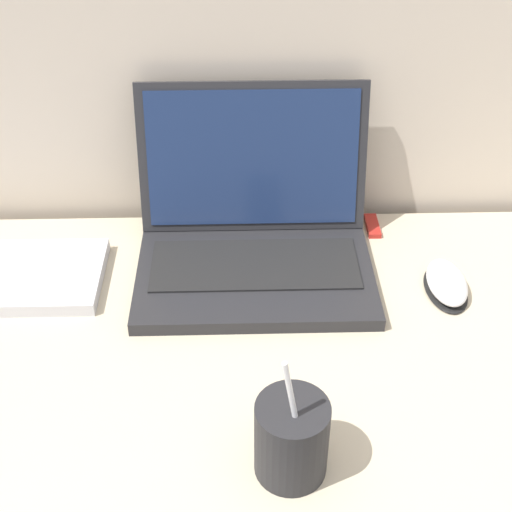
{
  "coord_description": "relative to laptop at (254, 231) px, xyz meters",
  "views": [
    {
      "loc": [
        -0.09,
        -0.32,
        1.37
      ],
      "look_at": [
        -0.07,
        0.43,
        0.79
      ],
      "focal_mm": 50.0,
      "sensor_mm": 36.0,
      "label": 1
    }
  ],
  "objects": [
    {
      "name": "drink_cup",
      "position": [
        0.03,
        -0.37,
        -0.0
      ],
      "size": [
        0.08,
        0.08,
        0.18
      ],
      "color": "#232326",
      "rests_on": "desk"
    },
    {
      "name": "laptop",
      "position": [
        0.0,
        0.0,
        0.0
      ],
      "size": [
        0.34,
        0.28,
        0.24
      ],
      "color": "#232326",
      "rests_on": "desk"
    },
    {
      "name": "usb_stick",
      "position": [
        0.19,
        0.08,
        -0.05
      ],
      "size": [
        0.02,
        0.06,
        0.01
      ],
      "color": "#B2261E",
      "rests_on": "desk"
    },
    {
      "name": "computer_mouse",
      "position": [
        0.27,
        -0.08,
        -0.04
      ],
      "size": [
        0.06,
        0.11,
        0.03
      ],
      "color": "black",
      "rests_on": "desk"
    }
  ]
}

